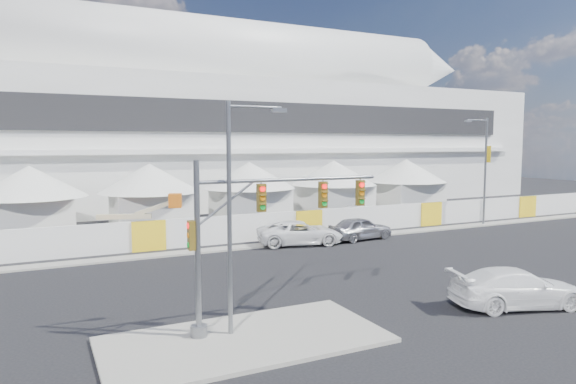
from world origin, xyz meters
name	(u,v)px	position (x,y,z in m)	size (l,w,h in m)	color
ground	(343,297)	(0.00, 0.00, 0.00)	(160.00, 160.00, 0.00)	black
median_island	(245,340)	(-6.00, -3.00, 0.07)	(10.00, 5.00, 0.15)	gray
far_curb	(464,226)	(20.00, 12.50, 0.06)	(80.00, 1.20, 0.12)	gray
stadium	(224,124)	(8.71, 41.50, 9.45)	(80.00, 24.80, 21.98)	silver
tent_row	(202,188)	(0.50, 24.00, 3.15)	(53.40, 8.40, 5.40)	silver
hoarding_fence	(308,223)	(6.00, 14.50, 1.00)	(70.00, 0.25, 2.00)	silver
scaffold_tower	(478,151)	(46.00, 36.00, 6.00)	(4.40, 4.40, 12.00)	#595B60
sedan_silver	(360,228)	(8.78, 11.58, 0.85)	(4.98, 2.00, 1.70)	#9B9A9F
pickup_curb	(300,233)	(3.96, 11.89, 0.83)	(6.00, 2.77, 1.67)	white
pickup_near	(517,288)	(6.04, -4.49, 0.84)	(5.78, 2.35, 1.68)	white
lot_car_a	(362,214)	(13.70, 18.49, 0.77)	(4.66, 1.62, 1.53)	silver
lot_car_b	(459,208)	(25.03, 18.22, 0.71)	(4.19, 1.68, 1.43)	black
traffic_mast	(246,235)	(-5.61, -2.14, 3.69)	(7.81, 0.62, 6.34)	slate
streetlight_median	(235,202)	(-6.09, -2.36, 4.98)	(2.33, 0.23, 8.42)	slate
streetlight_curb	(484,163)	(22.02, 12.50, 5.36)	(2.74, 0.62, 9.24)	gray
boom_lift	(117,231)	(-7.55, 17.77, 0.95)	(7.21, 2.61, 3.54)	#D36313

